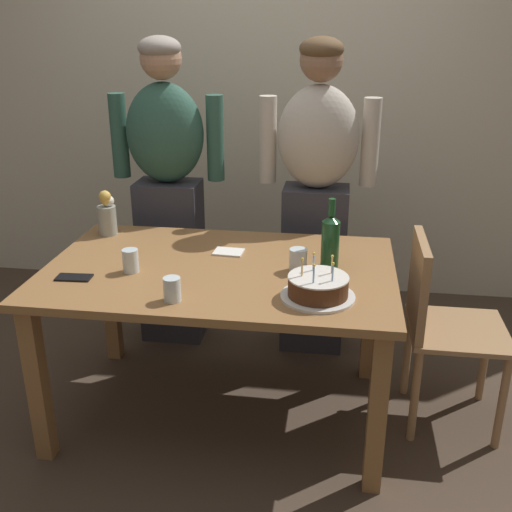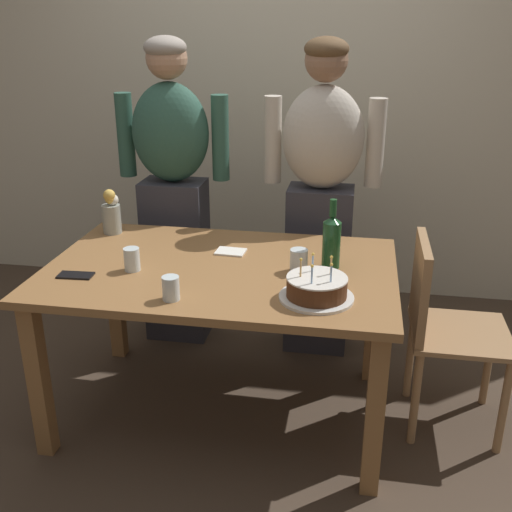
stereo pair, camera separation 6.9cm
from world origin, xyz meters
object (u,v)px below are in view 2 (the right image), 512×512
(napkin_stack, at_px, (231,252))
(birthday_cake, at_px, (317,289))
(wine_bottle, at_px, (332,241))
(dining_chair, at_px, (440,320))
(water_glass_side, at_px, (132,259))
(person_woman_cardigan, at_px, (321,196))
(flower_vase, at_px, (111,212))
(water_glass_near, at_px, (171,288))
(water_glass_far, at_px, (299,260))
(person_man_bearded, at_px, (173,189))
(cell_phone, at_px, (76,275))

(napkin_stack, bearing_deg, birthday_cake, -44.68)
(wine_bottle, xyz_separation_m, dining_chair, (0.48, 0.02, -0.34))
(water_glass_side, height_order, wine_bottle, wine_bottle)
(person_woman_cardigan, bearing_deg, wine_bottle, 98.40)
(napkin_stack, distance_m, flower_vase, 0.66)
(water_glass_near, xyz_separation_m, person_woman_cardigan, (0.49, 1.05, 0.09))
(water_glass_far, distance_m, person_man_bearded, 1.03)
(water_glass_near, height_order, water_glass_side, water_glass_side)
(wine_bottle, xyz_separation_m, napkin_stack, (-0.46, 0.09, -0.12))
(water_glass_near, xyz_separation_m, cell_phone, (-0.46, 0.15, -0.04))
(dining_chair, bearing_deg, flower_vase, 81.29)
(cell_phone, height_order, napkin_stack, same)
(napkin_stack, xyz_separation_m, person_woman_cardigan, (0.37, 0.53, 0.13))
(birthday_cake, height_order, person_man_bearded, person_man_bearded)
(flower_vase, xyz_separation_m, person_woman_cardigan, (1.00, 0.36, 0.03))
(water_glass_near, relative_size, flower_vase, 0.42)
(wine_bottle, distance_m, dining_chair, 0.59)
(water_glass_far, distance_m, napkin_stack, 0.37)
(cell_phone, bearing_deg, water_glass_side, 22.54)
(napkin_stack, bearing_deg, water_glass_side, -143.15)
(wine_bottle, height_order, flower_vase, wine_bottle)
(water_glass_side, bearing_deg, cell_phone, -154.09)
(cell_phone, xyz_separation_m, dining_chair, (1.52, 0.30, -0.23))
(water_glass_far, height_order, dining_chair, dining_chair)
(napkin_stack, bearing_deg, water_glass_far, -26.22)
(person_man_bearded, height_order, dining_chair, person_man_bearded)
(cell_phone, xyz_separation_m, person_woman_cardigan, (0.94, 0.91, 0.13))
(napkin_stack, distance_m, person_woman_cardigan, 0.66)
(water_glass_far, xyz_separation_m, person_man_bearded, (-0.76, 0.69, 0.09))
(water_glass_side, xyz_separation_m, napkin_stack, (0.37, 0.27, -0.05))
(birthday_cake, xyz_separation_m, cell_phone, (-1.00, 0.04, -0.04))
(cell_phone, bearing_deg, person_woman_cardigan, 40.47)
(wine_bottle, bearing_deg, water_glass_side, -167.66)
(water_glass_side, relative_size, person_man_bearded, 0.06)
(flower_vase, bearing_deg, cell_phone, -83.97)
(napkin_stack, bearing_deg, dining_chair, -4.63)
(water_glass_far, height_order, wine_bottle, wine_bottle)
(water_glass_side, height_order, cell_phone, water_glass_side)
(water_glass_far, height_order, water_glass_side, water_glass_side)
(water_glass_near, relative_size, water_glass_side, 0.95)
(person_man_bearded, relative_size, person_woman_cardigan, 1.00)
(water_glass_side, relative_size, flower_vase, 0.44)
(napkin_stack, xyz_separation_m, dining_chair, (0.94, -0.08, -0.23))
(water_glass_side, bearing_deg, water_glass_far, 9.20)
(water_glass_side, relative_size, wine_bottle, 0.33)
(water_glass_far, height_order, flower_vase, flower_vase)
(wine_bottle, relative_size, napkin_stack, 2.29)
(cell_phone, distance_m, napkin_stack, 0.69)
(water_glass_near, bearing_deg, flower_vase, 126.91)
(person_man_bearded, bearing_deg, water_glass_near, 106.43)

